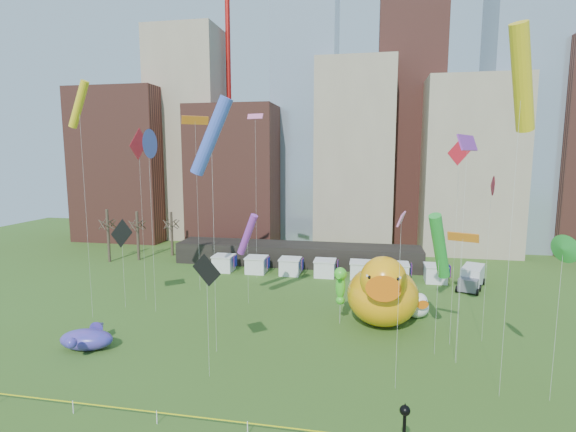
% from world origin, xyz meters
% --- Properties ---
extents(skyline, '(101.00, 23.00, 68.00)m').
position_xyz_m(skyline, '(2.25, 61.06, 21.44)').
color(skyline, brown).
rests_on(skyline, ground).
extents(crane_left, '(23.00, 1.00, 76.00)m').
position_xyz_m(crane_left, '(-21.11, 64.00, 46.90)').
color(crane_left, red).
rests_on(crane_left, ground).
extents(pavilion, '(38.00, 6.00, 3.20)m').
position_xyz_m(pavilion, '(-4.00, 42.00, 1.60)').
color(pavilion, black).
rests_on(pavilion, ground).
extents(vendor_tents, '(33.24, 2.80, 2.40)m').
position_xyz_m(vendor_tents, '(1.02, 36.00, 1.11)').
color(vendor_tents, white).
rests_on(vendor_tents, ground).
extents(bare_trees, '(8.44, 6.44, 8.50)m').
position_xyz_m(bare_trees, '(-30.17, 40.54, 4.01)').
color(bare_trees, '#382B21').
rests_on(bare_trees, ground).
extents(caution_tape, '(50.00, 0.06, 0.90)m').
position_xyz_m(caution_tape, '(0.00, 0.00, 0.68)').
color(caution_tape, white).
rests_on(caution_tape, ground).
extents(big_duck, '(7.36, 9.84, 7.55)m').
position_xyz_m(big_duck, '(8.50, 19.28, 3.47)').
color(big_duck, '#FFA40D').
rests_on(big_duck, ground).
extents(small_duck, '(3.48, 4.06, 2.87)m').
position_xyz_m(small_duck, '(12.10, 22.16, 1.32)').
color(small_duck, white).
rests_on(small_duck, ground).
extents(seahorse_green, '(1.43, 1.72, 5.91)m').
position_xyz_m(seahorse_green, '(4.30, 18.85, 4.31)').
color(seahorse_green, silver).
rests_on(seahorse_green, ground).
extents(seahorse_purple, '(1.37, 1.57, 4.24)m').
position_xyz_m(seahorse_purple, '(10.32, 21.47, 2.88)').
color(seahorse_purple, silver).
rests_on(seahorse_purple, ground).
extents(whale_inflatable, '(4.97, 6.05, 2.06)m').
position_xyz_m(whale_inflatable, '(-17.28, 8.96, 0.94)').
color(whale_inflatable, '#653DA7').
rests_on(whale_inflatable, ground).
extents(box_truck, '(4.40, 6.77, 2.70)m').
position_xyz_m(box_truck, '(20.22, 34.26, 1.39)').
color(box_truck, silver).
rests_on(box_truck, ground).
extents(kite_0, '(0.82, 1.71, 15.24)m').
position_xyz_m(kite_0, '(17.49, 17.13, 14.32)').
color(kite_0, silver).
rests_on(kite_0, ground).
extents(kite_1, '(2.28, 0.90, 22.47)m').
position_xyz_m(kite_1, '(-8.22, 33.24, 21.80)').
color(kite_1, silver).
rests_on(kite_1, ground).
extents(kite_2, '(3.17, 0.90, 10.13)m').
position_xyz_m(kite_2, '(-19.76, 19.10, 8.44)').
color(kite_2, silver).
rests_on(kite_2, ground).
extents(kite_3, '(0.74, 1.83, 11.77)m').
position_xyz_m(kite_3, '(19.73, 7.59, 10.83)').
color(kite_3, silver).
rests_on(kite_3, ground).
extents(kite_4, '(3.14, 3.96, 25.24)m').
position_xyz_m(kite_4, '(16.39, 7.48, 21.85)').
color(kite_4, silver).
rests_on(kite_4, ground).
extents(kite_5, '(3.86, 1.26, 21.80)m').
position_xyz_m(kite_5, '(-5.81, 10.44, 18.54)').
color(kite_5, silver).
rests_on(kite_5, ground).
extents(kite_6, '(2.32, 1.24, 10.95)m').
position_xyz_m(kite_6, '(14.33, 12.17, 10.51)').
color(kite_6, silver).
rests_on(kite_6, ground).
extents(kite_7, '(2.33, 3.82, 18.57)m').
position_xyz_m(kite_7, '(14.29, 12.31, 17.90)').
color(kite_7, silver).
rests_on(kite_7, ground).
extents(kite_8, '(0.19, 3.60, 20.08)m').
position_xyz_m(kite_8, '(-18.78, 21.87, 18.06)').
color(kite_8, silver).
rests_on(kite_8, ground).
extents(kite_9, '(0.83, 2.63, 13.03)m').
position_xyz_m(kite_9, '(9.19, 7.25, 12.55)').
color(kite_9, silver).
rests_on(kite_9, ground).
extents(kite_10, '(2.45, 0.53, 9.73)m').
position_xyz_m(kite_10, '(-4.88, 6.29, 8.39)').
color(kite_10, silver).
rests_on(kite_10, ground).
extents(kite_11, '(2.63, 3.50, 12.43)m').
position_xyz_m(kite_11, '(12.81, 13.56, 9.48)').
color(kite_11, silver).
rests_on(kite_11, ground).
extents(kite_12, '(2.86, 1.30, 24.34)m').
position_xyz_m(kite_12, '(-21.52, 15.71, 21.98)').
color(kite_12, silver).
rests_on(kite_12, ground).
extents(kite_13, '(0.87, 3.05, 19.71)m').
position_xyz_m(kite_13, '(-15.77, 18.51, 18.19)').
color(kite_13, silver).
rests_on(kite_13, ground).
extents(kite_14, '(2.87, 2.33, 21.69)m').
position_xyz_m(kite_14, '(-13.94, 26.62, 21.05)').
color(kite_14, silver).
rests_on(kite_14, ground).
extents(kite_15, '(2.98, 2.01, 10.57)m').
position_xyz_m(kite_15, '(-6.54, 23.06, 8.10)').
color(kite_15, silver).
rests_on(kite_15, ground).
extents(kite_16, '(2.22, 1.13, 18.60)m').
position_xyz_m(kite_16, '(14.45, 15.87, 16.95)').
color(kite_16, silver).
rests_on(kite_16, ground).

